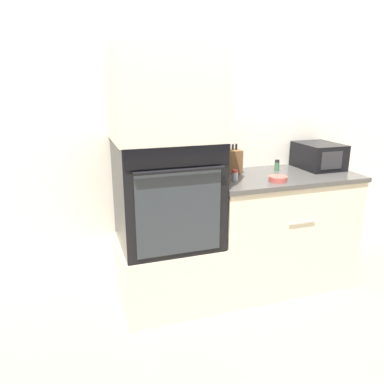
{
  "coord_description": "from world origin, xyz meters",
  "views": [
    {
      "loc": [
        -1.0,
        -2.17,
        1.63
      ],
      "look_at": [
        -0.2,
        0.21,
        0.89
      ],
      "focal_mm": 35.0,
      "sensor_mm": 36.0,
      "label": 1
    }
  ],
  "objects_px": {
    "bowl": "(278,179)",
    "condiment_jar_mid": "(235,175)",
    "knife_block": "(232,161)",
    "condiment_jar_near": "(277,165)",
    "wall_oven": "(167,193)",
    "microwave": "(318,156)"
  },
  "relations": [
    {
      "from": "bowl",
      "to": "condiment_jar_mid",
      "type": "xyz_separation_m",
      "value": [
        -0.29,
        0.11,
        0.02
      ]
    },
    {
      "from": "knife_block",
      "to": "condiment_jar_near",
      "type": "bearing_deg",
      "value": -9.37
    },
    {
      "from": "wall_oven",
      "to": "microwave",
      "type": "bearing_deg",
      "value": 4.23
    },
    {
      "from": "knife_block",
      "to": "condiment_jar_near",
      "type": "height_order",
      "value": "knife_block"
    },
    {
      "from": "condiment_jar_near",
      "to": "condiment_jar_mid",
      "type": "bearing_deg",
      "value": -158.07
    },
    {
      "from": "microwave",
      "to": "bowl",
      "type": "distance_m",
      "value": 0.61
    },
    {
      "from": "knife_block",
      "to": "condiment_jar_mid",
      "type": "height_order",
      "value": "knife_block"
    },
    {
      "from": "wall_oven",
      "to": "knife_block",
      "type": "relative_size",
      "value": 3.33
    },
    {
      "from": "knife_block",
      "to": "microwave",
      "type": "bearing_deg",
      "value": -6.52
    },
    {
      "from": "bowl",
      "to": "condiment_jar_mid",
      "type": "height_order",
      "value": "condiment_jar_mid"
    },
    {
      "from": "wall_oven",
      "to": "microwave",
      "type": "relative_size",
      "value": 1.96
    },
    {
      "from": "wall_oven",
      "to": "condiment_jar_near",
      "type": "height_order",
      "value": "wall_oven"
    },
    {
      "from": "knife_block",
      "to": "condiment_jar_mid",
      "type": "distance_m",
      "value": 0.27
    },
    {
      "from": "knife_block",
      "to": "bowl",
      "type": "distance_m",
      "value": 0.42
    },
    {
      "from": "wall_oven",
      "to": "knife_block",
      "type": "bearing_deg",
      "value": 17.37
    },
    {
      "from": "microwave",
      "to": "knife_block",
      "type": "bearing_deg",
      "value": 173.48
    },
    {
      "from": "knife_block",
      "to": "condiment_jar_mid",
      "type": "xyz_separation_m",
      "value": [
        -0.09,
        -0.24,
        -0.05
      ]
    },
    {
      "from": "microwave",
      "to": "condiment_jar_near",
      "type": "bearing_deg",
      "value": 176.31
    },
    {
      "from": "microwave",
      "to": "bowl",
      "type": "height_order",
      "value": "microwave"
    },
    {
      "from": "condiment_jar_mid",
      "to": "wall_oven",
      "type": "bearing_deg",
      "value": 172.87
    },
    {
      "from": "wall_oven",
      "to": "knife_block",
      "type": "height_order",
      "value": "wall_oven"
    },
    {
      "from": "condiment_jar_near",
      "to": "condiment_jar_mid",
      "type": "distance_m",
      "value": 0.49
    }
  ]
}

